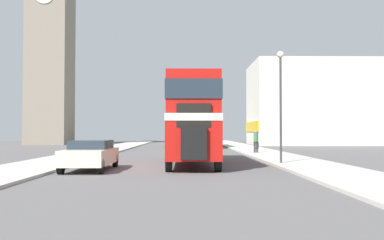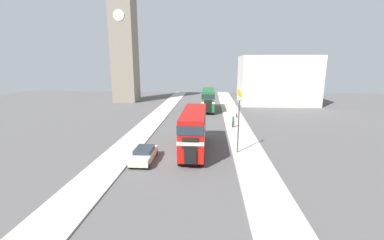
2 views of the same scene
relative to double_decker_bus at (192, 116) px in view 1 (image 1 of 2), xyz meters
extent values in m
plane|color=#565454|center=(-0.91, -3.06, -2.60)|extent=(120.00, 120.00, 0.00)
cube|color=#B7B2A8|center=(5.84, -3.06, -2.54)|extent=(3.50, 120.00, 0.12)
cube|color=#B7B2A8|center=(-7.66, -3.06, -2.54)|extent=(3.50, 120.00, 0.12)
cube|color=#B2140F|center=(0.00, 0.02, -1.26)|extent=(2.41, 10.24, 1.72)
cube|color=beige|center=(0.00, 0.02, -0.24)|extent=(2.44, 10.30, 0.31)
cube|color=#B2140F|center=(0.00, 0.02, 0.86)|extent=(2.36, 10.04, 1.88)
cube|color=#232D38|center=(0.00, 0.02, 0.95)|extent=(2.44, 10.14, 0.85)
cube|color=black|center=(0.00, -5.20, -1.34)|extent=(1.09, 0.20, 1.38)
cube|color=black|center=(0.00, -5.06, -0.18)|extent=(1.45, 0.12, 1.00)
cylinder|color=black|center=(-1.07, -4.29, -2.09)|extent=(0.28, 1.02, 1.02)
cylinder|color=black|center=(1.07, -4.29, -2.09)|extent=(0.28, 1.02, 1.02)
cylinder|color=black|center=(-1.07, 4.23, -2.09)|extent=(0.28, 1.02, 1.02)
cylinder|color=black|center=(1.07, 4.23, -2.09)|extent=(0.28, 1.02, 1.02)
cube|color=#1E602D|center=(1.35, 24.23, -1.29)|extent=(2.39, 9.56, 1.65)
cube|color=beige|center=(1.35, 24.23, -0.31)|extent=(2.41, 9.60, 0.30)
cube|color=#1E602D|center=(1.35, 24.23, 0.74)|extent=(2.34, 9.36, 1.80)
cube|color=#232D38|center=(1.35, 24.23, 0.83)|extent=(2.41, 9.46, 0.81)
cube|color=black|center=(1.35, 19.36, -1.37)|extent=(1.07, 0.20, 1.32)
cube|color=black|center=(1.35, 19.49, -0.25)|extent=(1.43, 0.12, 0.96)
cylinder|color=black|center=(0.30, 20.27, -2.09)|extent=(0.28, 1.02, 1.02)
cylinder|color=black|center=(2.40, 20.27, -2.09)|extent=(0.28, 1.02, 1.02)
cylinder|color=black|center=(0.30, 28.10, -2.09)|extent=(0.28, 1.02, 1.02)
cylinder|color=black|center=(2.40, 28.10, -2.09)|extent=(0.28, 1.02, 1.02)
cube|color=beige|center=(-4.62, -3.53, -1.97)|extent=(1.84, 4.46, 0.68)
cube|color=#232D38|center=(-4.62, -3.35, -1.44)|extent=(1.62, 2.32, 0.39)
cylinder|color=black|center=(-5.44, -5.31, -2.28)|extent=(0.20, 0.64, 0.64)
cylinder|color=black|center=(-3.80, -5.31, -2.28)|extent=(0.20, 0.64, 0.64)
cylinder|color=black|center=(-5.44, -1.75, -2.28)|extent=(0.20, 0.64, 0.64)
cylinder|color=black|center=(-3.80, -1.75, -2.28)|extent=(0.20, 0.64, 0.64)
cylinder|color=#282833|center=(5.02, 10.29, -2.06)|extent=(0.16, 0.16, 0.84)
cylinder|color=#282833|center=(5.21, 10.29, -2.06)|extent=(0.16, 0.16, 0.84)
cylinder|color=#336B42|center=(5.11, 10.29, -1.31)|extent=(0.35, 0.35, 0.66)
sphere|color=#9E7051|center=(5.11, 10.29, -0.87)|extent=(0.23, 0.23, 0.23)
torus|color=black|center=(6.31, 16.53, -2.13)|extent=(0.05, 0.71, 0.71)
torus|color=black|center=(6.31, 17.58, -2.13)|extent=(0.05, 0.71, 0.71)
cylinder|color=maroon|center=(6.31, 17.06, -1.98)|extent=(0.04, 1.06, 0.34)
cylinder|color=maroon|center=(6.31, 17.43, -1.91)|extent=(0.04, 0.04, 0.43)
cylinder|color=#38383D|center=(4.65, -0.56, 0.27)|extent=(0.12, 0.12, 5.50)
sphere|color=#EFEACC|center=(4.65, -0.56, 3.20)|extent=(0.36, 0.36, 0.36)
cube|color=gray|center=(-18.96, 35.81, 9.46)|extent=(5.44, 5.44, 24.13)
cube|color=beige|center=(17.00, 34.32, 2.88)|extent=(16.81, 11.15, 10.96)
cube|color=gold|center=(8.53, 34.32, -0.19)|extent=(0.12, 10.59, 1.31)
camera|label=1|loc=(-0.33, -22.86, -0.86)|focal=40.00mm
camera|label=2|loc=(1.65, -26.56, 6.74)|focal=24.00mm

